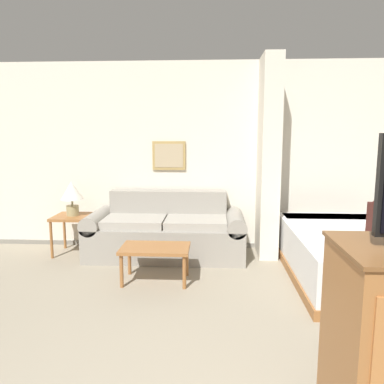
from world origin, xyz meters
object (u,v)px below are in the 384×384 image
Objects in this scene: couch at (166,232)px; coffee_table at (155,251)px; table_lamp at (72,193)px; bed at (355,254)px; backpack at (384,218)px.

coffee_table is at bearing -90.50° from couch.
table_lamp reaches higher than couch.
couch reaches higher than bed.
couch is 1.36m from table_lamp.
table_lamp is 0.22× the size of bed.
backpack reaches higher than coffee_table.
couch is 5.11× the size of backpack.
couch is 0.99× the size of bed.
bed is at bearing 128.62° from backpack.
couch is 4.49× the size of table_lamp.
table_lamp is at bearing 179.54° from couch.
couch is 0.90m from coffee_table.
coffee_table is 2.45m from backpack.
couch is 2.32m from bed.
bed is 0.56m from backpack.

